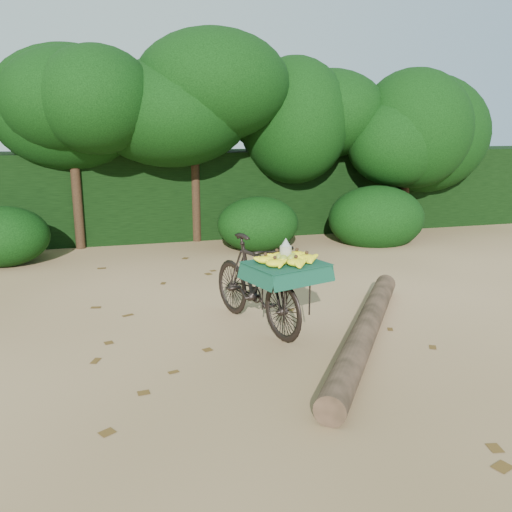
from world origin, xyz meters
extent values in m
plane|color=tan|center=(0.00, 0.00, 0.00)|extent=(80.00, 80.00, 0.00)
imported|color=black|center=(0.35, 0.34, 0.54)|extent=(1.01, 1.86, 1.08)
cube|color=black|center=(0.53, -0.24, 0.88)|extent=(0.51, 0.57, 0.03)
cube|color=#134934|center=(0.53, -0.24, 0.90)|extent=(0.93, 0.85, 0.01)
ellipsoid|color=olive|center=(0.60, -0.21, 0.96)|extent=(0.10, 0.08, 0.11)
ellipsoid|color=olive|center=(0.54, -0.17, 0.96)|extent=(0.10, 0.08, 0.11)
ellipsoid|color=olive|center=(0.46, -0.22, 0.96)|extent=(0.10, 0.08, 0.11)
ellipsoid|color=olive|center=(0.48, -0.29, 0.96)|extent=(0.10, 0.08, 0.11)
ellipsoid|color=olive|center=(0.57, -0.29, 0.96)|extent=(0.10, 0.08, 0.11)
cylinder|color=#EAE5C6|center=(0.53, -0.22, 1.01)|extent=(0.13, 0.13, 0.16)
cylinder|color=brown|center=(1.41, -0.42, 0.14)|extent=(2.40, 3.24, 0.27)
cube|color=black|center=(0.00, 6.30, 0.90)|extent=(26.00, 1.80, 1.80)
camera|label=1|loc=(-1.27, -5.51, 2.32)|focal=38.00mm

